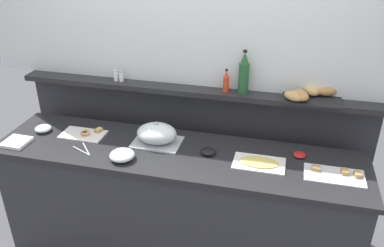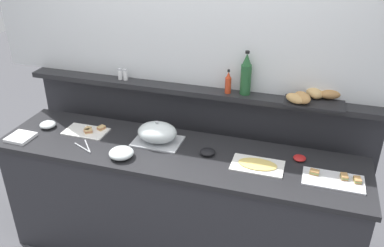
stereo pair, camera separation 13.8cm
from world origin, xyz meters
name	(u,v)px [view 1 (the left image)]	position (x,y,z in m)	size (l,w,h in m)	color
ground_plane	(196,205)	(0.00, 0.60, 0.00)	(12.00, 12.00, 0.00)	#4C4C51
buffet_counter	(178,206)	(0.00, 0.00, 0.47)	(2.57, 0.63, 0.93)	#2D2D33
back_ledge_unit	(194,151)	(0.00, 0.49, 0.65)	(2.71, 0.22, 1.24)	#2D2D33
sandwich_platter_front	(85,134)	(-0.72, 0.06, 0.94)	(0.32, 0.18, 0.04)	white
sandwich_platter_side	(335,175)	(1.04, -0.03, 0.94)	(0.37, 0.20, 0.04)	silver
cold_cuts_platter	(259,163)	(0.56, -0.02, 0.94)	(0.34, 0.20, 0.02)	white
serving_cloche	(157,134)	(-0.17, 0.08, 1.01)	(0.34, 0.24, 0.17)	#B7BABF
glass_bowl_large	(122,155)	(-0.32, -0.18, 0.96)	(0.17, 0.17, 0.07)	silver
glass_bowl_medium	(43,129)	(-1.05, 0.04, 0.95)	(0.12, 0.12, 0.05)	silver
condiment_bowl_teal	(299,155)	(0.82, 0.14, 0.95)	(0.08, 0.08, 0.03)	red
condiment_bowl_dark	(208,151)	(0.22, 0.03, 0.95)	(0.10, 0.10, 0.04)	black
serving_tongs	(84,150)	(-0.62, -0.14, 0.94)	(0.17, 0.15, 0.01)	#B7BABF
napkin_stack	(16,142)	(-1.13, -0.17, 0.94)	(0.17, 0.17, 0.02)	white
hot_sauce_bottle	(226,82)	(0.26, 0.40, 1.31)	(0.04, 0.04, 0.18)	red
wine_bottle_green	(244,74)	(0.38, 0.42, 1.38)	(0.08, 0.08, 0.32)	#23562D
salt_shaker	(116,76)	(-0.60, 0.42, 1.28)	(0.03, 0.03, 0.09)	white
pepper_shaker	(121,76)	(-0.55, 0.42, 1.28)	(0.03, 0.03, 0.09)	white
bread_basket	(310,94)	(0.85, 0.42, 1.27)	(0.41, 0.30, 0.08)	black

